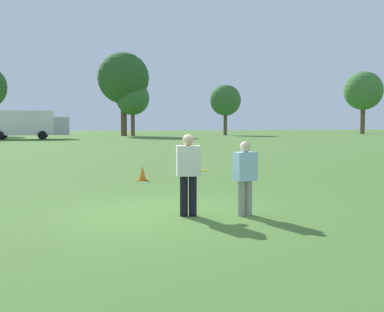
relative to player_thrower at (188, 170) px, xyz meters
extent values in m
plane|color=#47702D|center=(-0.57, 0.52, -0.95)|extent=(192.34, 192.34, 0.00)
cylinder|color=black|center=(-0.09, 0.01, -0.53)|extent=(0.16, 0.16, 0.83)
cylinder|color=black|center=(0.09, -0.01, -0.53)|extent=(0.16, 0.16, 0.83)
cube|color=silver|center=(0.00, 0.00, 0.19)|extent=(0.51, 0.34, 0.62)
sphere|color=#D8AD8C|center=(0.00, 0.00, 0.62)|extent=(0.24, 0.24, 0.24)
cylinder|color=gray|center=(1.23, -0.20, -0.58)|extent=(0.16, 0.16, 0.73)
cylinder|color=gray|center=(1.07, -0.24, -0.58)|extent=(0.16, 0.16, 0.73)
cube|color=#9EC6E5|center=(1.15, -0.22, 0.07)|extent=(0.50, 0.36, 0.59)
sphere|color=beige|center=(1.15, -0.22, 0.47)|extent=(0.22, 0.22, 0.22)
cylinder|color=yellow|center=(0.34, 0.10, -0.02)|extent=(0.27, 0.27, 0.07)
cube|color=#D8590C|center=(-0.04, 6.12, -0.93)|extent=(0.32, 0.32, 0.03)
cone|color=orange|center=(-0.04, 6.12, -0.69)|extent=(0.24, 0.24, 0.45)
cube|color=white|center=(-7.62, 46.00, 0.88)|extent=(6.81, 2.53, 2.70)
cube|color=#B2B2B7|center=(-3.42, 45.98, 0.53)|extent=(1.81, 2.31, 2.00)
cylinder|color=black|center=(-5.40, 47.36, -0.47)|extent=(0.96, 0.28, 0.96)
cylinder|color=black|center=(-5.41, 44.62, -0.47)|extent=(0.96, 0.28, 0.96)
cylinder|color=black|center=(-9.82, 47.38, -0.47)|extent=(0.96, 0.28, 0.96)
cylinder|color=brown|center=(4.80, 56.22, 1.54)|extent=(0.83, 0.83, 4.98)
sphere|color=#285623|center=(4.80, 56.22, 7.05)|extent=(7.11, 7.11, 7.11)
cylinder|color=brown|center=(5.98, 55.66, 0.67)|extent=(0.54, 0.54, 3.24)
sphere|color=#33662D|center=(5.98, 55.66, 4.26)|extent=(4.63, 4.63, 4.63)
cylinder|color=brown|center=(19.75, 56.42, 0.65)|extent=(0.53, 0.53, 3.20)
sphere|color=#33662D|center=(19.75, 56.42, 4.20)|extent=(4.57, 4.57, 4.57)
cylinder|color=brown|center=(44.03, 58.06, 1.25)|extent=(0.73, 0.73, 4.39)
sphere|color=#3D7033|center=(44.03, 58.06, 6.10)|extent=(6.27, 6.27, 6.27)
camera|label=1|loc=(-2.30, -9.19, 0.98)|focal=43.66mm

